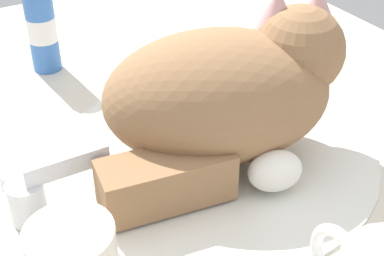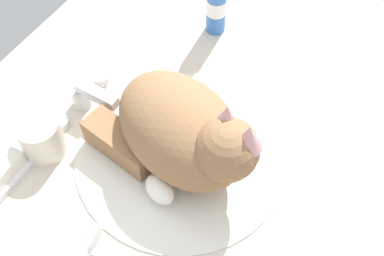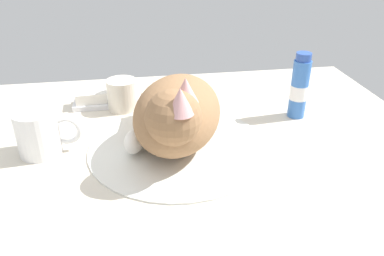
{
  "view_description": "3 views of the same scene",
  "coord_description": "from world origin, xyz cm",
  "px_view_note": "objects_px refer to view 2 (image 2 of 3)",
  "views": [
    {
      "loc": [
        -42.78,
        27.73,
        38.23
      ],
      "look_at": [
        0.43,
        2.78,
        4.22
      ],
      "focal_mm": 52.71,
      "sensor_mm": 36.0,
      "label": 1
    },
    {
      "loc": [
        -36.84,
        -24.22,
        72.19
      ],
      "look_at": [
        1.57,
        -1.16,
        6.88
      ],
      "focal_mm": 46.42,
      "sensor_mm": 36.0,
      "label": 2
    },
    {
      "loc": [
        -7.63,
        -65.87,
        40.44
      ],
      "look_at": [
        2.65,
        -1.23,
        4.92
      ],
      "focal_mm": 35.61,
      "sensor_mm": 36.0,
      "label": 3
    }
  ],
  "objects_px": {
    "rinse_cup": "(41,137)",
    "cat": "(185,133)",
    "faucet": "(85,97)",
    "toothpaste_bottle": "(217,1)"
  },
  "relations": [
    {
      "from": "rinse_cup",
      "to": "cat",
      "type": "bearing_deg",
      "value": -64.27
    },
    {
      "from": "faucet",
      "to": "rinse_cup",
      "type": "bearing_deg",
      "value": 178.0
    },
    {
      "from": "cat",
      "to": "toothpaste_bottle",
      "type": "distance_m",
      "value": 0.32
    },
    {
      "from": "faucet",
      "to": "toothpaste_bottle",
      "type": "height_order",
      "value": "toothpaste_bottle"
    },
    {
      "from": "faucet",
      "to": "rinse_cup",
      "type": "distance_m",
      "value": 0.11
    },
    {
      "from": "cat",
      "to": "rinse_cup",
      "type": "bearing_deg",
      "value": 115.73
    },
    {
      "from": "toothpaste_bottle",
      "to": "faucet",
      "type": "bearing_deg",
      "value": 160.97
    },
    {
      "from": "cat",
      "to": "rinse_cup",
      "type": "distance_m",
      "value": 0.24
    },
    {
      "from": "faucet",
      "to": "toothpaste_bottle",
      "type": "distance_m",
      "value": 0.31
    },
    {
      "from": "faucet",
      "to": "cat",
      "type": "distance_m",
      "value": 0.22
    }
  ]
}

